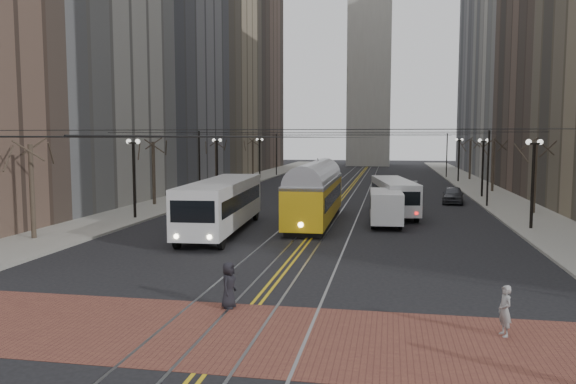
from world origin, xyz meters
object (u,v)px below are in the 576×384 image
at_px(pedestrian_b, 505,311).
at_px(pedestrian_a, 229,285).
at_px(sedan_grey, 453,195).
at_px(sedan_silver, 409,189).
at_px(transit_bus, 222,207).
at_px(cargo_van, 386,209).
at_px(streetcar, 315,199).
at_px(rear_bus, 394,197).

bearing_deg(pedestrian_b, pedestrian_a, -113.34).
xyz_separation_m(sedan_grey, sedan_silver, (-3.81, 5.31, 0.01)).
distance_m(transit_bus, sedan_grey, 24.99).
height_order(sedan_grey, pedestrian_a, pedestrian_a).
xyz_separation_m(transit_bus, sedan_silver, (12.28, 24.42, -0.86)).
height_order(transit_bus, sedan_silver, transit_bus).
bearing_deg(pedestrian_b, sedan_grey, 160.84).
bearing_deg(cargo_van, pedestrian_a, -107.62).
distance_m(sedan_silver, pedestrian_a, 40.25).
bearing_deg(sedan_grey, streetcar, -121.44).
bearing_deg(sedan_silver, sedan_grey, -47.34).
distance_m(transit_bus, pedestrian_a, 15.92).
relative_size(sedan_grey, pedestrian_a, 2.76).
distance_m(cargo_van, sedan_silver, 20.02).
bearing_deg(transit_bus, streetcar, 41.92).
relative_size(transit_bus, rear_bus, 1.26).
relative_size(streetcar, sedan_grey, 3.11).
height_order(streetcar, pedestrian_a, streetcar).
xyz_separation_m(cargo_van, sedan_grey, (5.93, 14.59, -0.42)).
distance_m(transit_bus, sedan_silver, 27.35).
xyz_separation_m(transit_bus, cargo_van, (10.15, 4.52, -0.45)).
xyz_separation_m(rear_bus, sedan_silver, (1.56, 13.97, -0.58)).
distance_m(streetcar, pedestrian_a, 20.51).
distance_m(streetcar, rear_bus, 7.50).
distance_m(sedan_grey, sedan_silver, 6.54).
distance_m(cargo_van, sedan_grey, 15.75).
height_order(streetcar, sedan_silver, streetcar).
relative_size(transit_bus, sedan_silver, 2.77).
xyz_separation_m(cargo_van, pedestrian_b, (3.72, -20.89, -0.40)).
bearing_deg(pedestrian_b, cargo_van, 174.50).
relative_size(cargo_van, pedestrian_a, 3.30).
bearing_deg(rear_bus, sedan_silver, 74.91).
distance_m(streetcar, pedestrian_b, 23.39).
bearing_deg(streetcar, sedan_grey, 51.01).
bearing_deg(cargo_van, pedestrian_b, -82.49).
bearing_deg(pedestrian_a, cargo_van, -10.06).
bearing_deg(rear_bus, pedestrian_b, -91.98).
relative_size(cargo_van, sedan_silver, 1.14).
relative_size(sedan_grey, pedestrian_b, 2.91).
bearing_deg(rear_bus, transit_bus, -144.41).
distance_m(transit_bus, streetcar, 7.47).
bearing_deg(sedan_silver, pedestrian_b, -80.74).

